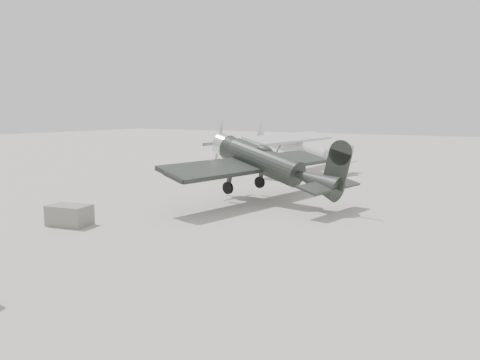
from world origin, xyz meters
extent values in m
plane|color=#A39F91|center=(0.00, 0.00, 0.00)|extent=(160.00, 160.00, 0.00)
cylinder|color=black|center=(-0.25, 5.27, 2.02)|extent=(4.33, 2.04, 1.32)
cone|color=black|center=(2.81, 4.71, 2.07)|extent=(2.64, 1.65, 1.23)
cylinder|color=silver|center=(-3.09, 5.79, 2.02)|extent=(1.05, 1.30, 1.17)
cone|color=silver|center=(-3.65, 5.89, 2.02)|extent=(0.42, 0.58, 0.53)
cube|color=silver|center=(-3.58, 5.88, 2.02)|extent=(0.09, 0.18, 2.46)
ellipsoid|color=black|center=(-0.44, 5.31, 2.61)|extent=(1.14, 0.82, 0.43)
cube|color=black|center=(-0.90, 5.39, 1.69)|extent=(3.98, 11.51, 0.21)
cube|color=black|center=(3.56, 4.58, 2.12)|extent=(1.73, 4.09, 0.09)
cube|color=black|center=(3.70, 4.55, 2.92)|extent=(1.13, 0.30, 1.70)
cylinder|color=black|center=(-1.50, 4.20, 0.40)|extent=(0.66, 0.26, 0.64)
cylinder|color=black|center=(-1.05, 6.71, 0.40)|extent=(0.66, 0.26, 0.64)
cylinder|color=#333333|center=(-1.50, 4.20, 1.03)|extent=(0.12, 0.12, 1.32)
cylinder|color=#333333|center=(-1.05, 6.71, 1.03)|extent=(0.12, 0.12, 1.32)
cylinder|color=black|center=(3.79, 4.54, 1.66)|extent=(0.22, 0.11, 0.21)
cylinder|color=#A6AAAB|center=(-4.44, 17.80, 1.85)|extent=(5.39, 1.37, 1.13)
cone|color=#A6AAAB|center=(-0.84, 17.64, 1.85)|extent=(1.89, 1.11, 1.03)
cone|color=#A6AAAB|center=(-7.41, 17.94, 1.85)|extent=(0.66, 1.10, 1.07)
cube|color=#A6AAAB|center=(-7.82, 17.96, 1.85)|extent=(0.06, 0.15, 2.26)
cube|color=#A6AAAB|center=(-4.85, 17.82, 2.48)|extent=(2.47, 11.38, 0.18)
cube|color=#A6AAAB|center=(-0.33, 17.61, 1.90)|extent=(1.08, 3.53, 0.08)
cube|color=#A6AAAB|center=(-0.23, 17.61, 2.57)|extent=(0.93, 0.12, 1.34)
cylinder|color=black|center=(-5.31, 16.71, 0.28)|extent=(0.58, 0.17, 0.58)
cylinder|color=black|center=(-5.20, 18.97, 0.28)|extent=(0.58, 0.17, 0.58)
cylinder|color=#333333|center=(-5.31, 16.71, 0.87)|extent=(0.10, 0.10, 1.23)
cylinder|color=#333333|center=(-5.20, 18.97, 0.87)|extent=(0.10, 0.10, 1.23)
cylinder|color=black|center=(-0.13, 17.60, 1.54)|extent=(0.19, 0.08, 0.18)
cube|color=#65635E|center=(-4.63, -3.27, 0.42)|extent=(1.84, 1.34, 0.83)
camera|label=1|loc=(11.00, -15.48, 4.59)|focal=35.00mm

